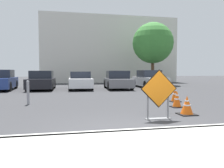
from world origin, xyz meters
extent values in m
plane|color=#333335|center=(0.00, 10.00, 0.00)|extent=(96.00, 96.00, 0.00)
cube|color=#999993|center=(0.00, -1.39, 0.07)|extent=(23.46, 2.77, 0.14)
cube|color=#999993|center=(0.00, 0.00, 0.07)|extent=(23.46, 0.20, 0.14)
cube|color=black|center=(1.22, 1.42, 0.89)|extent=(1.10, 0.02, 1.10)
cube|color=orange|center=(1.22, 1.41, 0.89)|extent=(1.04, 0.02, 1.04)
cube|color=slate|center=(1.22, 1.47, 0.01)|extent=(0.74, 0.20, 0.02)
cube|color=slate|center=(0.91, 1.47, 0.45)|extent=(0.04, 0.04, 0.89)
cube|color=slate|center=(1.53, 1.47, 0.45)|extent=(0.04, 0.04, 0.89)
cube|color=black|center=(2.38, 1.88, 0.01)|extent=(0.53, 0.53, 0.03)
cone|color=#EA590F|center=(2.38, 1.88, 0.32)|extent=(0.40, 0.40, 0.58)
cylinder|color=white|center=(2.38, 1.88, 0.45)|extent=(0.12, 0.12, 0.05)
cylinder|color=white|center=(2.38, 1.88, 0.31)|extent=(0.22, 0.22, 0.05)
cube|color=black|center=(2.79, 3.30, 0.01)|extent=(0.44, 0.44, 0.03)
cone|color=#EA590F|center=(2.79, 3.30, 0.34)|extent=(0.33, 0.33, 0.61)
cylinder|color=white|center=(2.79, 3.30, 0.47)|extent=(0.10, 0.10, 0.05)
cylinder|color=white|center=(2.79, 3.30, 0.32)|extent=(0.18, 0.18, 0.05)
cube|color=black|center=(3.46, 4.76, 0.01)|extent=(0.46, 0.46, 0.03)
cone|color=#EA590F|center=(3.46, 4.76, 0.37)|extent=(0.34, 0.34, 0.69)
cylinder|color=white|center=(3.46, 4.76, 0.52)|extent=(0.11, 0.11, 0.06)
cylinder|color=white|center=(3.46, 4.76, 0.36)|extent=(0.19, 0.19, 0.06)
cube|color=navy|center=(-6.25, 13.04, 0.55)|extent=(2.10, 4.36, 0.74)
cube|color=#1E232D|center=(-6.26, 13.15, 1.22)|extent=(1.73, 2.05, 0.59)
cylinder|color=black|center=(-5.33, 11.78, 0.34)|extent=(0.24, 0.69, 0.68)
cylinder|color=black|center=(-5.50, 14.41, 0.34)|extent=(0.24, 0.69, 0.68)
cube|color=black|center=(-3.32, 12.94, 0.52)|extent=(1.84, 4.27, 0.68)
cube|color=#1E232D|center=(-3.32, 13.05, 1.15)|extent=(1.61, 1.97, 0.59)
cylinder|color=black|center=(-2.49, 11.62, 0.32)|extent=(0.20, 0.64, 0.64)
cylinder|color=black|center=(-4.17, 11.63, 0.32)|extent=(0.20, 0.64, 0.64)
cylinder|color=black|center=(-2.48, 14.26, 0.32)|extent=(0.20, 0.64, 0.64)
cylinder|color=black|center=(-4.16, 14.27, 0.32)|extent=(0.20, 0.64, 0.64)
cube|color=silver|center=(-0.39, 12.89, 0.53)|extent=(1.84, 4.52, 0.67)
cube|color=#1E232D|center=(-0.39, 13.00, 1.12)|extent=(1.57, 2.10, 0.52)
cylinder|color=black|center=(0.37, 11.49, 0.36)|extent=(0.22, 0.72, 0.72)
cylinder|color=black|center=(-1.22, 11.52, 0.36)|extent=(0.22, 0.72, 0.72)
cylinder|color=black|center=(0.44, 14.26, 0.36)|extent=(0.22, 0.72, 0.72)
cylinder|color=black|center=(-1.15, 14.30, 0.36)|extent=(0.22, 0.72, 0.72)
cube|color=slate|center=(2.54, 12.48, 0.51)|extent=(2.08, 4.16, 0.64)
cube|color=#1E232D|center=(2.55, 12.58, 1.13)|extent=(1.74, 1.96, 0.61)
cylinder|color=black|center=(3.32, 11.17, 0.34)|extent=(0.24, 0.69, 0.68)
cylinder|color=black|center=(1.62, 11.27, 0.34)|extent=(0.24, 0.69, 0.68)
cylinder|color=black|center=(3.46, 13.69, 0.34)|extent=(0.24, 0.69, 0.68)
cylinder|color=black|center=(1.76, 13.78, 0.34)|extent=(0.24, 0.69, 0.68)
cube|color=silver|center=(5.47, 13.24, 0.54)|extent=(1.76, 4.43, 0.72)
cube|color=#1E232D|center=(5.47, 13.35, 1.20)|extent=(1.55, 2.04, 0.60)
cylinder|color=black|center=(6.28, 11.87, 0.33)|extent=(0.20, 0.66, 0.66)
cylinder|color=black|center=(4.66, 11.87, 0.33)|extent=(0.20, 0.66, 0.66)
cylinder|color=black|center=(6.28, 14.61, 0.33)|extent=(0.20, 0.66, 0.66)
cylinder|color=black|center=(4.67, 14.62, 0.33)|extent=(0.20, 0.66, 0.66)
cylinder|color=gray|center=(-2.98, 5.15, 0.48)|extent=(0.11, 0.11, 0.95)
sphere|color=gray|center=(-2.98, 5.15, 0.95)|extent=(0.12, 0.12, 0.12)
cube|color=beige|center=(4.00, 24.39, 4.15)|extent=(17.17, 5.00, 8.30)
cylinder|color=#513823|center=(7.34, 17.14, 1.38)|extent=(0.32, 0.32, 2.76)
sphere|color=#387A33|center=(7.34, 17.14, 4.35)|extent=(4.22, 4.22, 4.22)
camera|label=1|loc=(-1.33, -4.43, 1.38)|focal=35.00mm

